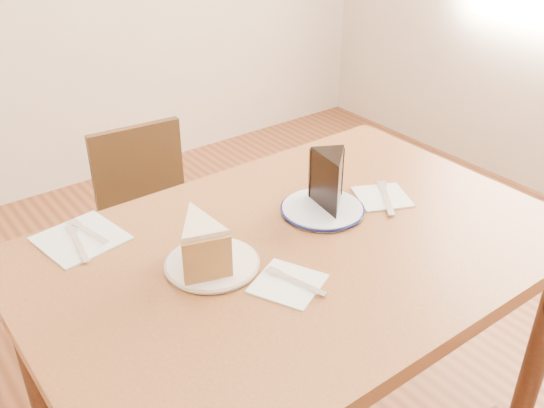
{
  "coord_description": "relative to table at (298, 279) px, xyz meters",
  "views": [
    {
      "loc": [
        -0.72,
        -0.86,
        1.5
      ],
      "look_at": [
        0.0,
        0.11,
        0.8
      ],
      "focal_mm": 40.0,
      "sensor_mm": 36.0,
      "label": 1
    }
  ],
  "objects": [
    {
      "name": "plate_cream",
      "position": [
        -0.2,
        0.04,
        0.1
      ],
      "size": [
        0.19,
        0.19,
        0.01
      ],
      "primitive_type": "cylinder",
      "color": "white",
      "rests_on": "table"
    },
    {
      "name": "napkin_cream",
      "position": [
        -0.11,
        -0.1,
        0.1
      ],
      "size": [
        0.17,
        0.17,
        0.0
      ],
      "primitive_type": "cube",
      "rotation": [
        0.0,
        0.0,
        0.44
      ],
      "color": "white",
      "rests_on": "table"
    },
    {
      "name": "plate_navy",
      "position": [
        0.13,
        0.07,
        0.1
      ],
      "size": [
        0.19,
        0.19,
        0.01
      ],
      "primitive_type": "cylinder",
      "color": "white",
      "rests_on": "table"
    },
    {
      "name": "napkin_spare",
      "position": [
        -0.38,
        0.31,
        0.1
      ],
      "size": [
        0.19,
        0.19,
        0.0
      ],
      "primitive_type": "cube",
      "rotation": [
        0.0,
        0.0,
        0.15
      ],
      "color": "white",
      "rests_on": "table"
    },
    {
      "name": "fork_spare",
      "position": [
        -0.36,
        0.32,
        0.1
      ],
      "size": [
        0.04,
        0.14,
        0.0
      ],
      "primitive_type": "cube",
      "rotation": [
        0.0,
        0.0,
        0.21
      ],
      "color": "silver",
      "rests_on": "napkin_spare"
    },
    {
      "name": "carrot_cake",
      "position": [
        -0.22,
        0.06,
        0.16
      ],
      "size": [
        0.13,
        0.15,
        0.09
      ],
      "primitive_type": null,
      "rotation": [
        0.0,
        0.0,
        -0.3
      ],
      "color": "beige",
      "rests_on": "plate_cream"
    },
    {
      "name": "knife_navy",
      "position": [
        0.3,
        0.02,
        0.1
      ],
      "size": [
        0.12,
        0.15,
        0.0
      ],
      "primitive_type": "cube",
      "rotation": [
        0.0,
        0.0,
        -0.65
      ],
      "color": "silver",
      "rests_on": "napkin_navy"
    },
    {
      "name": "chocolate_cake",
      "position": [
        0.15,
        0.06,
        0.17
      ],
      "size": [
        0.13,
        0.14,
        0.12
      ],
      "primitive_type": null,
      "rotation": [
        0.0,
        0.0,
        2.64
      ],
      "color": "black",
      "rests_on": "plate_navy"
    },
    {
      "name": "chair_far",
      "position": [
        0.0,
        0.75,
        -0.24
      ],
      "size": [
        0.4,
        0.4,
        0.74
      ],
      "rotation": [
        0.0,
        0.0,
        3.04
      ],
      "color": "black",
      "rests_on": "ground"
    },
    {
      "name": "knife_spare",
      "position": [
        -0.4,
        0.28,
        0.1
      ],
      "size": [
        0.04,
        0.16,
        0.0
      ],
      "primitive_type": "cube",
      "rotation": [
        0.0,
        0.0,
        -0.15
      ],
      "color": "silver",
      "rests_on": "napkin_spare"
    },
    {
      "name": "table",
      "position": [
        0.0,
        0.0,
        0.0
      ],
      "size": [
        1.2,
        0.8,
        0.75
      ],
      "color": "#5A3118",
      "rests_on": "ground"
    },
    {
      "name": "napkin_navy",
      "position": [
        0.3,
        0.03,
        0.1
      ],
      "size": [
        0.17,
        0.17,
        0.0
      ],
      "primitive_type": "cube",
      "rotation": [
        0.0,
        0.0,
        -0.44
      ],
      "color": "white",
      "rests_on": "table"
    },
    {
      "name": "fork_cream",
      "position": [
        -0.1,
        -0.11,
        0.1
      ],
      "size": [
        0.05,
        0.14,
        0.0
      ],
      "primitive_type": "cube",
      "rotation": [
        0.0,
        0.0,
        0.28
      ],
      "color": "silver",
      "rests_on": "napkin_cream"
    }
  ]
}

